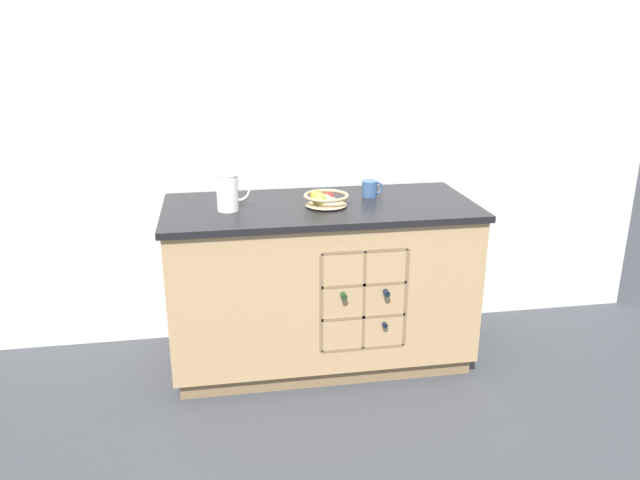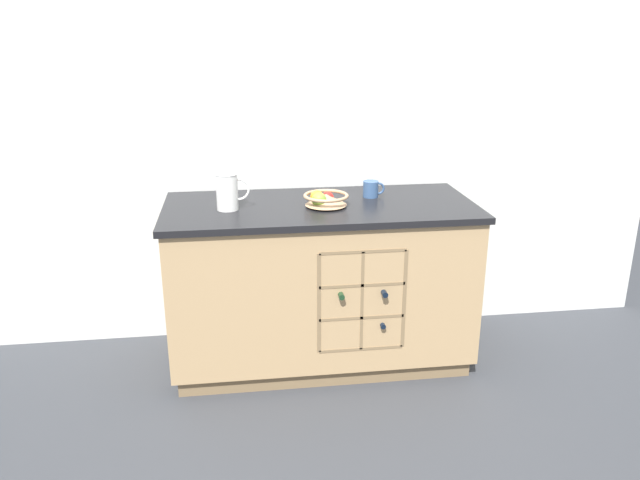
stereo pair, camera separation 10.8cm
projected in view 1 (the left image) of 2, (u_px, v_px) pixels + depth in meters
name	position (u px, v px, depth m)	size (l,w,h in m)	color
ground_plane	(320.00, 356.00, 3.69)	(14.00, 14.00, 0.00)	#383A3F
back_wall	(308.00, 130.00, 3.68)	(4.40, 0.06, 2.55)	silver
kitchen_island	(320.00, 283.00, 3.54)	(1.69, 0.78, 0.93)	olive
fruit_bowl	(325.00, 199.00, 3.34)	(0.24, 0.24, 0.09)	tan
white_pitcher	(228.00, 191.00, 3.25)	(0.18, 0.12, 0.20)	white
ceramic_mug	(370.00, 189.00, 3.54)	(0.12, 0.09, 0.09)	#385684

